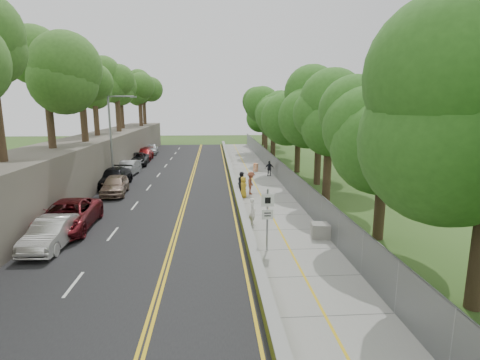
# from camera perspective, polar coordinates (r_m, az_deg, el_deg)

# --- Properties ---
(ground) EXTENTS (140.00, 140.00, 0.00)m
(ground) POSITION_cam_1_polar(r_m,az_deg,el_deg) (21.58, 0.19, -7.85)
(ground) COLOR #33511E
(ground) RESTS_ON ground
(road) EXTENTS (11.20, 66.00, 0.04)m
(road) POSITION_cam_1_polar(r_m,az_deg,el_deg) (36.24, -10.15, -0.10)
(road) COLOR black
(road) RESTS_ON ground
(sidewalk) EXTENTS (4.20, 66.00, 0.05)m
(sidewalk) POSITION_cam_1_polar(r_m,az_deg,el_deg) (36.26, 2.44, 0.08)
(sidewalk) COLOR gray
(sidewalk) RESTS_ON ground
(jersey_barrier) EXTENTS (0.42, 66.00, 0.60)m
(jersey_barrier) POSITION_cam_1_polar(r_m,az_deg,el_deg) (36.02, -1.19, 0.46)
(jersey_barrier) COLOR #C9EB23
(jersey_barrier) RESTS_ON ground
(rock_embankment) EXTENTS (5.00, 66.00, 4.00)m
(rock_embankment) POSITION_cam_1_polar(r_m,az_deg,el_deg) (37.65, -22.62, 2.69)
(rock_embankment) COLOR #595147
(rock_embankment) RESTS_ON ground
(chainlink_fence) EXTENTS (0.04, 66.00, 2.00)m
(chainlink_fence) POSITION_cam_1_polar(r_m,az_deg,el_deg) (36.38, 5.75, 1.64)
(chainlink_fence) COLOR slate
(chainlink_fence) RESTS_ON ground
(trees_embankment) EXTENTS (6.40, 66.00, 13.00)m
(trees_embankment) POSITION_cam_1_polar(r_m,az_deg,el_deg) (37.30, -22.89, 15.72)
(trees_embankment) COLOR #437B29
(trees_embankment) RESTS_ON rock_embankment
(trees_fenceside) EXTENTS (7.00, 66.00, 14.00)m
(trees_fenceside) POSITION_cam_1_polar(r_m,az_deg,el_deg) (36.34, 9.66, 11.03)
(trees_fenceside) COLOR #367222
(trees_fenceside) RESTS_ON ground
(streetlight) EXTENTS (2.52, 0.22, 8.00)m
(streetlight) POSITION_cam_1_polar(r_m,az_deg,el_deg) (35.56, -18.77, 6.78)
(streetlight) COLOR gray
(streetlight) RESTS_ON ground
(signpost) EXTENTS (0.62, 0.09, 3.10)m
(signpost) POSITION_cam_1_polar(r_m,az_deg,el_deg) (18.24, 4.21, -5.04)
(signpost) COLOR gray
(signpost) RESTS_ON sidewalk
(construction_barrel) EXTENTS (0.54, 0.54, 0.89)m
(construction_barrel) POSITION_cam_1_polar(r_m,az_deg,el_deg) (40.39, 2.40, 1.93)
(construction_barrel) COLOR #FA4F00
(construction_barrel) RESTS_ON sidewalk
(concrete_block) EXTENTS (1.28, 1.03, 0.78)m
(concrete_block) POSITION_cam_1_polar(r_m,az_deg,el_deg) (20.88, 12.44, -7.53)
(concrete_block) COLOR gray
(concrete_block) RESTS_ON sidewalk
(car_1) EXTENTS (1.70, 4.56, 1.49)m
(car_1) POSITION_cam_1_polar(r_m,az_deg,el_deg) (21.24, -26.72, -7.20)
(car_1) COLOR silver
(car_1) RESTS_ON road
(car_2) EXTENTS (3.00, 6.07, 1.66)m
(car_2) POSITION_cam_1_polar(r_m,az_deg,el_deg) (23.68, -24.75, -4.98)
(car_2) COLOR maroon
(car_2) RESTS_ON road
(car_3) EXTENTS (2.58, 5.60, 1.59)m
(car_3) POSITION_cam_1_polar(r_m,az_deg,el_deg) (34.69, -18.68, 0.34)
(car_3) COLOR black
(car_3) RESTS_ON road
(car_4) EXTENTS (2.23, 4.72, 1.56)m
(car_4) POSITION_cam_1_polar(r_m,az_deg,el_deg) (31.57, -18.54, -0.72)
(car_4) COLOR gray
(car_4) RESTS_ON road
(car_5) EXTENTS (1.97, 4.68, 1.50)m
(car_5) POSITION_cam_1_polar(r_m,az_deg,el_deg) (39.74, -16.73, 1.73)
(car_5) COLOR #A0A3A6
(car_5) RESTS_ON road
(car_6) EXTENTS (2.75, 5.39, 1.46)m
(car_6) POSITION_cam_1_polar(r_m,az_deg,el_deg) (46.37, -15.36, 3.09)
(car_6) COLOR black
(car_6) RESTS_ON road
(car_7) EXTENTS (2.30, 5.36, 1.54)m
(car_7) POSITION_cam_1_polar(r_m,az_deg,el_deg) (50.32, -14.48, 3.80)
(car_7) COLOR maroon
(car_7) RESTS_ON road
(car_8) EXTENTS (2.17, 4.69, 1.56)m
(car_8) POSITION_cam_1_polar(r_m,az_deg,el_deg) (56.44, -13.36, 4.65)
(car_8) COLOR #B1B1B6
(car_8) RESTS_ON road
(painter_0) EXTENTS (0.74, 0.92, 1.64)m
(painter_0) POSITION_cam_1_polar(r_m,az_deg,el_deg) (28.94, 0.52, -1.09)
(painter_0) COLOR gold
(painter_0) RESTS_ON sidewalk
(painter_1) EXTENTS (0.49, 0.66, 1.66)m
(painter_1) POSITION_cam_1_polar(r_m,az_deg,el_deg) (22.33, 1.93, -4.82)
(painter_1) COLOR white
(painter_1) RESTS_ON sidewalk
(painter_2) EXTENTS (0.72, 0.90, 1.78)m
(painter_2) POSITION_cam_1_polar(r_m,az_deg,el_deg) (30.26, 0.31, -0.40)
(painter_2) COLOR black
(painter_2) RESTS_ON sidewalk
(painter_3) EXTENTS (0.91, 1.30, 1.83)m
(painter_3) POSITION_cam_1_polar(r_m,az_deg,el_deg) (29.95, 1.70, -0.47)
(painter_3) COLOR brown
(painter_3) RESTS_ON sidewalk
(person_far) EXTENTS (0.91, 0.39, 1.54)m
(person_far) POSITION_cam_1_polar(r_m,az_deg,el_deg) (37.87, 4.50, 1.77)
(person_far) COLOR black
(person_far) RESTS_ON sidewalk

